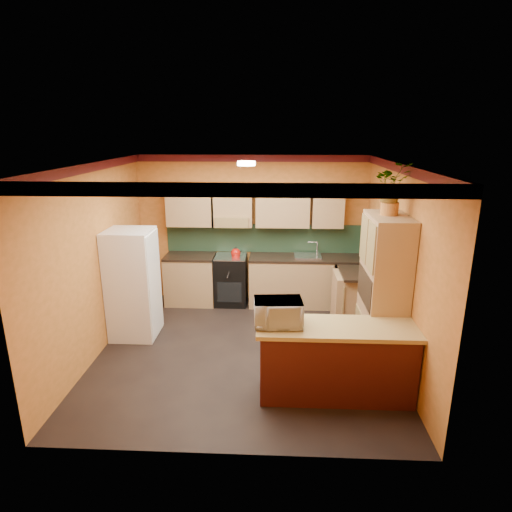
% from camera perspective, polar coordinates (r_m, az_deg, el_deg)
% --- Properties ---
extents(room_shell, '(4.24, 4.24, 2.72)m').
position_cam_1_polar(room_shell, '(6.02, -1.28, 6.57)').
color(room_shell, black).
rests_on(room_shell, ground).
extents(base_cabinets_back, '(3.65, 0.60, 0.88)m').
position_cam_1_polar(base_cabinets_back, '(7.90, 1.17, -3.37)').
color(base_cabinets_back, tan).
rests_on(base_cabinets_back, ground).
extents(countertop_back, '(3.65, 0.62, 0.04)m').
position_cam_1_polar(countertop_back, '(7.76, 1.19, -0.17)').
color(countertop_back, black).
rests_on(countertop_back, base_cabinets_back).
extents(stove, '(0.58, 0.58, 0.91)m').
position_cam_1_polar(stove, '(7.94, -3.35, -3.19)').
color(stove, black).
rests_on(stove, ground).
extents(kettle, '(0.19, 0.19, 0.18)m').
position_cam_1_polar(kettle, '(7.71, -2.72, 0.49)').
color(kettle, '#AF120B').
rests_on(kettle, stove).
extents(sink, '(0.48, 0.40, 0.03)m').
position_cam_1_polar(sink, '(7.77, 6.91, -0.00)').
color(sink, silver).
rests_on(sink, countertop_back).
extents(base_cabinets_right, '(0.60, 0.80, 0.88)m').
position_cam_1_polar(base_cabinets_right, '(7.25, 13.44, -5.71)').
color(base_cabinets_right, tan).
rests_on(base_cabinets_right, ground).
extents(countertop_right, '(0.62, 0.80, 0.04)m').
position_cam_1_polar(countertop_right, '(7.09, 13.68, -2.27)').
color(countertop_right, black).
rests_on(countertop_right, base_cabinets_right).
extents(fridge, '(0.68, 0.66, 1.70)m').
position_cam_1_polar(fridge, '(6.84, -16.12, -3.62)').
color(fridge, white).
rests_on(fridge, ground).
extents(pantry, '(0.48, 0.90, 2.10)m').
position_cam_1_polar(pantry, '(5.87, 16.55, -4.93)').
color(pantry, tan).
rests_on(pantry, ground).
extents(fern_pot, '(0.22, 0.22, 0.16)m').
position_cam_1_polar(fern_pot, '(5.62, 17.37, 6.06)').
color(fern_pot, '#AE652A').
rests_on(fern_pot, pantry).
extents(fern, '(0.50, 0.44, 0.49)m').
position_cam_1_polar(fern, '(5.57, 17.66, 9.37)').
color(fern, tan).
rests_on(fern, fern_pot).
extents(breakfast_bar, '(1.80, 0.55, 0.88)m').
position_cam_1_polar(breakfast_bar, '(5.36, 10.63, -13.87)').
color(breakfast_bar, '#471610').
rests_on(breakfast_bar, ground).
extents(bar_top, '(1.90, 0.65, 0.05)m').
position_cam_1_polar(bar_top, '(5.14, 10.90, -9.39)').
color(bar_top, tan).
rests_on(bar_top, breakfast_bar).
extents(microwave, '(0.59, 0.42, 0.31)m').
position_cam_1_polar(microwave, '(5.01, 2.94, -7.53)').
color(microwave, white).
rests_on(microwave, bar_top).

